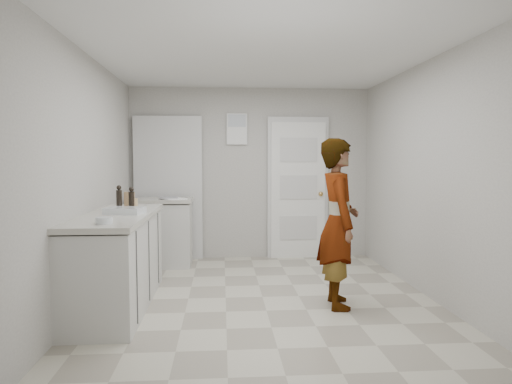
{
  "coord_description": "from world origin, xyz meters",
  "views": [
    {
      "loc": [
        -0.42,
        -4.72,
        1.45
      ],
      "look_at": [
        -0.04,
        0.4,
        1.09
      ],
      "focal_mm": 32.0,
      "sensor_mm": 36.0,
      "label": 1
    }
  ],
  "objects": [
    {
      "name": "ground",
      "position": [
        0.0,
        0.0,
        0.0
      ],
      "size": [
        4.0,
        4.0,
        0.0
      ],
      "primitive_type": "plane",
      "color": "gray",
      "rests_on": "ground"
    },
    {
      "name": "room_shell",
      "position": [
        -0.17,
        1.95,
        1.02
      ],
      "size": [
        4.0,
        4.0,
        4.0
      ],
      "color": "#A29F99",
      "rests_on": "ground"
    },
    {
      "name": "main_counter",
      "position": [
        -1.45,
        -0.2,
        0.43
      ],
      "size": [
        0.64,
        1.96,
        0.93
      ],
      "color": "silver",
      "rests_on": "ground"
    },
    {
      "name": "side_counter",
      "position": [
        -1.25,
        1.55,
        0.43
      ],
      "size": [
        0.84,
        0.61,
        0.93
      ],
      "color": "silver",
      "rests_on": "ground"
    },
    {
      "name": "person",
      "position": [
        0.72,
        -0.34,
        0.83
      ],
      "size": [
        0.43,
        0.63,
        1.66
      ],
      "primitive_type": "imported",
      "rotation": [
        0.0,
        0.0,
        1.52
      ],
      "color": "silver",
      "rests_on": "ground"
    },
    {
      "name": "cake_mix_box",
      "position": [
        -1.43,
        0.32,
        1.01
      ],
      "size": [
        0.12,
        0.09,
        0.18
      ],
      "primitive_type": "cube",
      "rotation": [
        0.0,
        0.0,
        -0.4
      ],
      "color": "#976B4B",
      "rests_on": "main_counter"
    },
    {
      "name": "spice_jar",
      "position": [
        -1.41,
        0.53,
        0.97
      ],
      "size": [
        0.06,
        0.06,
        0.09
      ],
      "primitive_type": "cylinder",
      "color": "tan",
      "rests_on": "main_counter"
    },
    {
      "name": "oil_cruet_a",
      "position": [
        -1.37,
        0.14,
        1.04
      ],
      "size": [
        0.06,
        0.06,
        0.24
      ],
      "color": "black",
      "rests_on": "main_counter"
    },
    {
      "name": "oil_cruet_b",
      "position": [
        -1.47,
        0.03,
        1.05
      ],
      "size": [
        0.06,
        0.06,
        0.27
      ],
      "color": "black",
      "rests_on": "main_counter"
    },
    {
      "name": "baking_dish",
      "position": [
        -1.37,
        -0.21,
        0.95
      ],
      "size": [
        0.39,
        0.31,
        0.06
      ],
      "rotation": [
        0.0,
        0.0,
        -0.2
      ],
      "color": "silver",
      "rests_on": "main_counter"
    },
    {
      "name": "egg_bowl",
      "position": [
        -1.39,
        -0.92,
        0.95
      ],
      "size": [
        0.14,
        0.14,
        0.05
      ],
      "color": "silver",
      "rests_on": "main_counter"
    },
    {
      "name": "papers",
      "position": [
        -1.09,
        1.46,
        0.93
      ],
      "size": [
        0.41,
        0.44,
        0.01
      ],
      "primitive_type": "cube",
      "rotation": [
        0.0,
        0.0,
        0.53
      ],
      "color": "white",
      "rests_on": "side_counter"
    }
  ]
}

